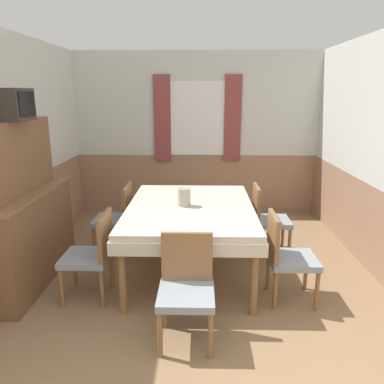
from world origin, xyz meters
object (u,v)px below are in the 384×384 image
chair_left_near (93,253)px  chair_head_near (186,285)px  sideboard (23,217)px  chair_right_near (286,254)px  tv (12,105)px  vase (184,197)px  dining_table (190,214)px  chair_left_far (118,216)px  chair_right_far (266,217)px

chair_left_near → chair_head_near: bearing=-123.3°
chair_left_near → sideboard: 0.88m
chair_right_near → tv: bearing=-95.6°
vase → dining_table: bearing=11.5°
chair_left_far → tv: (-0.74, -0.85, 1.37)m
chair_right_near → tv: 2.94m
dining_table → chair_left_near: 1.10m
tv → chair_head_near: bearing=-27.4°
chair_right_near → chair_right_far: same height
chair_head_near → sideboard: 1.95m
chair_left_far → chair_right_far: same height
chair_right_far → dining_table: bearing=-59.2°
chair_left_far → vase: bearing=-123.3°
chair_right_far → vase: vase is taller
sideboard → tv: 1.13m
chair_head_near → sideboard: bearing=-28.0°
chair_left_near → vase: bearing=-57.9°
dining_table → chair_right_near: size_ratio=2.13×
chair_left_near → chair_right_far: bearing=-59.2°
tv → vase: bearing=10.1°
chair_right_near → chair_head_near: 1.11m
dining_table → tv: size_ratio=4.80×
chair_right_far → vase: size_ratio=4.50×
chair_right_far → tv: bearing=-71.8°
chair_right_near → chair_right_far: bearing=-180.0°
dining_table → sideboard: 1.73m
chair_right_near → dining_table: bearing=-120.8°
chair_left_far → tv: 1.78m
chair_left_far → sideboard: bearing=135.4°
chair_left_far → chair_head_near: size_ratio=1.00×
dining_table → chair_right_far: bearing=30.8°
chair_right_near → chair_head_near: size_ratio=1.00×
chair_left_far → chair_left_near: (0.00, -1.10, 0.00)m
chair_right_near → vase: (-0.99, 0.54, 0.41)m
dining_table → vase: size_ratio=9.60×
chair_left_far → chair_left_near: same height
chair_left_near → vase: 1.09m
tv → sideboard: bearing=135.7°
chair_head_near → chair_left_near: size_ratio=1.00×
sideboard → tv: (0.05, -0.05, 1.13)m
dining_table → chair_head_near: (0.00, -1.16, -0.21)m
chair_left_far → vase: 1.10m
chair_right_near → tv: size_ratio=2.25×
chair_right_near → sideboard: bearing=-96.6°
vase → tv: bearing=-169.9°
sideboard → chair_right_far: bearing=16.9°
chair_right_near → chair_left_near: bearing=-90.0°
chair_right_far → chair_left_near: size_ratio=1.00×
dining_table → sideboard: bearing=-171.8°
chair_left_near → chair_left_far: bearing=0.0°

